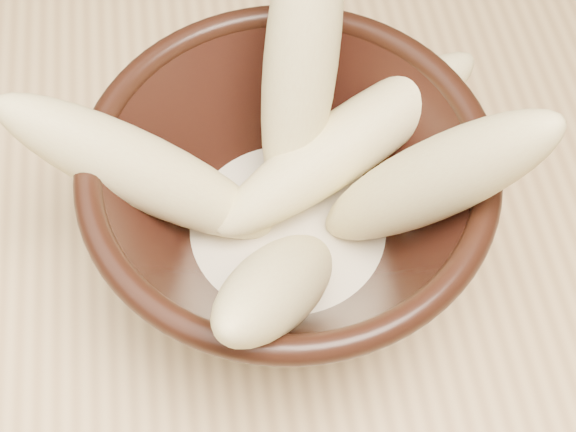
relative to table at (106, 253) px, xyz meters
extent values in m
cube|color=#D7B276|center=(0.00, 0.00, 0.06)|extent=(1.20, 0.80, 0.04)
cylinder|color=tan|center=(0.54, 0.34, -0.32)|extent=(0.05, 0.05, 0.71)
cylinder|color=black|center=(0.12, -0.07, 0.08)|extent=(0.09, 0.09, 0.01)
cylinder|color=black|center=(0.12, -0.07, 0.11)|extent=(0.09, 0.09, 0.01)
torus|color=black|center=(0.12, -0.07, 0.18)|extent=(0.21, 0.21, 0.01)
cylinder|color=beige|center=(0.12, -0.07, 0.12)|extent=(0.12, 0.12, 0.02)
ellipsoid|color=#D6BF7E|center=(0.14, -0.02, 0.20)|extent=(0.08, 0.12, 0.17)
ellipsoid|color=#D6BF7E|center=(0.05, -0.05, 0.17)|extent=(0.15, 0.07, 0.13)
ellipsoid|color=#D6BF7E|center=(0.19, -0.09, 0.19)|extent=(0.13, 0.09, 0.15)
ellipsoid|color=#D6BF7E|center=(0.16, -0.04, 0.16)|extent=(0.18, 0.11, 0.07)
ellipsoid|color=#D6BF7E|center=(0.11, -0.13, 0.17)|extent=(0.10, 0.13, 0.13)
camera|label=1|loc=(0.09, -0.29, 0.51)|focal=50.00mm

